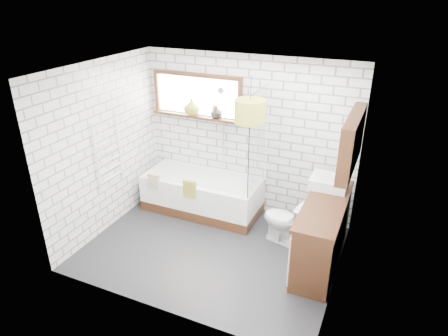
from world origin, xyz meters
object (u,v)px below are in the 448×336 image
at_px(basin, 329,182).
at_px(toilet, 286,221).
at_px(vanity, 323,233).
at_px(bathtub, 202,194).
at_px(pendant, 250,111).

height_order(basin, toilet, basin).
height_order(vanity, toilet, vanity).
distance_m(bathtub, pendant, 2.35).
distance_m(basin, toilet, 0.82).
height_order(toilet, pendant, pendant).
xyz_separation_m(basin, toilet, (-0.49, -0.23, -0.61)).
bearing_deg(toilet, bathtub, -88.88).
bearing_deg(bathtub, pendant, -40.66).
height_order(vanity, basin, basin).
relative_size(vanity, toilet, 2.22).
bearing_deg(bathtub, basin, -2.87).
bearing_deg(vanity, basin, 97.41).
distance_m(bathtub, basin, 2.10).
bearing_deg(bathtub, toilet, -12.30).
xyz_separation_m(bathtub, basin, (1.99, -0.10, 0.67)).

